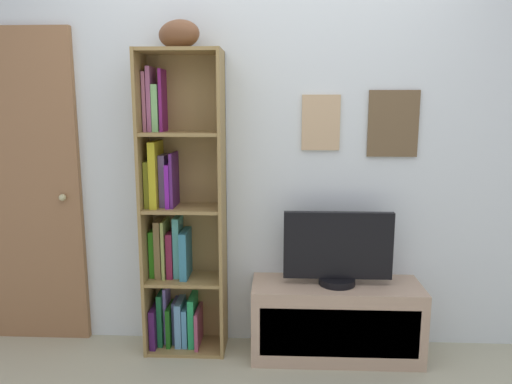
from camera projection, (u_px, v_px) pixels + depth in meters
name	position (u px, v px, depth m)	size (l,w,h in m)	color
back_wall	(265.00, 152.00, 2.97)	(4.80, 0.08, 2.48)	silver
bookshelf	(177.00, 224.00, 2.94)	(0.49, 0.28, 1.85)	olive
football	(179.00, 34.00, 2.70)	(0.28, 0.16, 0.16)	brown
tv_stand	(336.00, 320.00, 2.92)	(1.03, 0.37, 0.46)	tan
television	(338.00, 250.00, 2.84)	(0.65, 0.22, 0.45)	black
door	(16.00, 190.00, 3.03)	(0.84, 0.09, 2.00)	#8B613F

